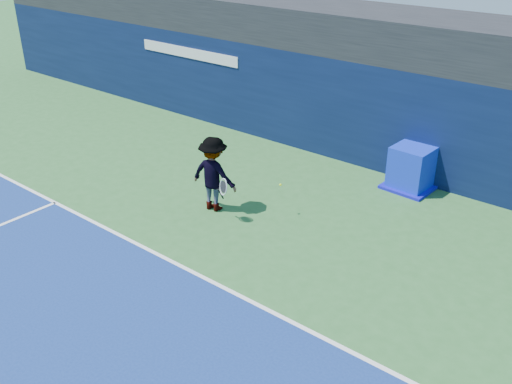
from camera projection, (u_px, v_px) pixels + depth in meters
ground at (71, 350)px, 9.79m from camera, size 80.00×80.00×0.00m
baseline at (194, 272)px, 11.87m from camera, size 24.00×0.10×0.01m
stadium_band at (399, 35)px, 16.18m from camera, size 36.00×3.00×1.20m
back_wall_assembly at (374, 114)px, 16.42m from camera, size 36.00×1.03×3.00m
equipment_cart at (411, 169)px, 15.27m from camera, size 1.30×1.30×1.18m
tennis_player at (214, 174)px, 14.00m from camera, size 1.43×0.87×1.91m
tennis_ball at (280, 185)px, 13.78m from camera, size 0.06×0.06×0.06m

